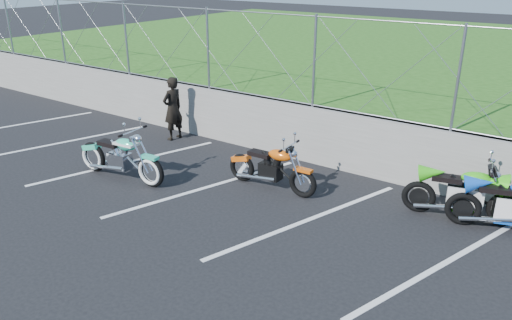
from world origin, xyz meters
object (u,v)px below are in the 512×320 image
Objects in this scene: naked_orange at (273,169)px; sportbike_green at (464,195)px; person_standing at (173,109)px; cruiser_turquoise at (122,159)px; sportbike_blue at (512,207)px.

sportbike_green reaches higher than naked_orange.
sportbike_green is (3.46, 0.90, 0.02)m from naked_orange.
person_standing is at bearing 161.98° from naked_orange.
cruiser_turquoise is 1.42× the size of person_standing.
person_standing is (-0.93, 2.53, 0.36)m from cruiser_turquoise.
person_standing reaches higher than sportbike_green.
cruiser_turquoise is 1.16× the size of sportbike_blue.
cruiser_turquoise is 1.13× the size of naked_orange.
naked_orange is 1.25× the size of person_standing.
cruiser_turquoise reaches higher than sportbike_green.
person_standing is (-8.06, 0.22, 0.36)m from sportbike_blue.
sportbike_blue reaches higher than naked_orange.
person_standing is at bearing 161.08° from sportbike_blue.
naked_orange is at bearing -179.68° from sportbike_green.
cruiser_turquoise is at bearing -179.42° from sportbike_blue.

